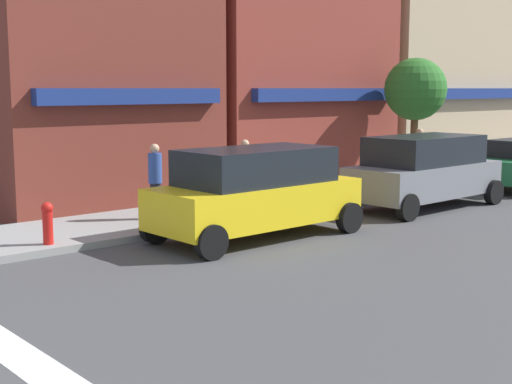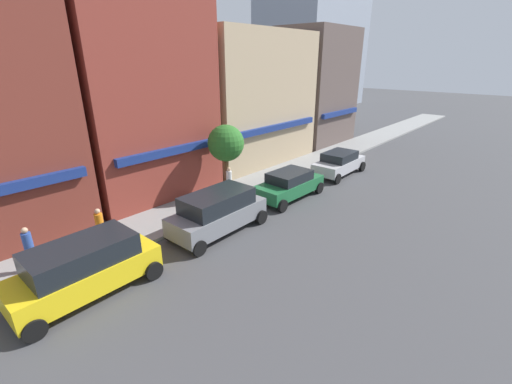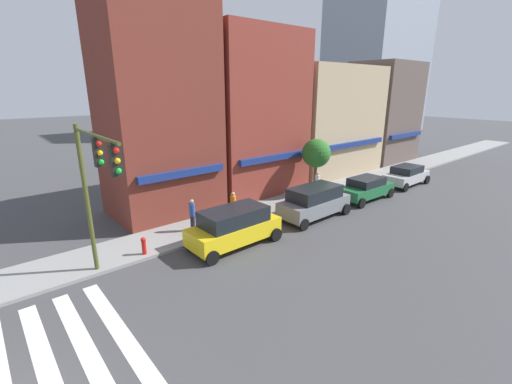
{
  "view_description": "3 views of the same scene",
  "coord_description": "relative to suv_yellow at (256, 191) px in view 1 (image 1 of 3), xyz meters",
  "views": [
    {
      "loc": [
        0.48,
        -6.66,
        3.19
      ],
      "look_at": [
        10.37,
        4.7,
        1.0
      ],
      "focal_mm": 50.0,
      "sensor_mm": 36.0,
      "label": 1
    },
    {
      "loc": [
        6.9,
        -5.98,
        7.5
      ],
      "look_at": [
        19.0,
        4.7,
        1.2
      ],
      "focal_mm": 24.0,
      "sensor_mm": 36.0,
      "label": 2
    },
    {
      "loc": [
        1.13,
        -7.97,
        7.56
      ],
      "look_at": [
        12.87,
        6.0,
        2.0
      ],
      "focal_mm": 24.0,
      "sensor_mm": 36.0,
      "label": 3
    }
  ],
  "objects": [
    {
      "name": "suv_grey",
      "position": [
        6.0,
        0.0,
        0.0
      ],
      "size": [
        4.73,
        2.12,
        1.94
      ],
      "rotation": [
        0.0,
        0.0,
        0.02
      ],
      "color": "slate",
      "rests_on": "ground_plane"
    },
    {
      "name": "pedestrian_blue_shirt",
      "position": [
        -0.82,
        2.66,
        0.04
      ],
      "size": [
        0.32,
        0.32,
        1.77
      ],
      "rotation": [
        0.0,
        0.0,
        4.23
      ],
      "color": "#23232D",
      "rests_on": "sidewalk_left"
    },
    {
      "name": "fire_hydrant",
      "position": [
        -3.95,
        1.7,
        -0.42
      ],
      "size": [
        0.24,
        0.24,
        0.84
      ],
      "color": "red",
      "rests_on": "sidewalk_left"
    },
    {
      "name": "storefront_row",
      "position": [
        11.1,
        6.8,
        4.62
      ],
      "size": [
        31.63,
        5.3,
        14.18
      ],
      "color": "maroon",
      "rests_on": "ground_plane"
    },
    {
      "name": "pedestrian_white_shirt",
      "position": [
        9.06,
        2.39,
        0.04
      ],
      "size": [
        0.32,
        0.32,
        1.77
      ],
      "rotation": [
        0.0,
        0.0,
        3.31
      ],
      "color": "#23232D",
      "rests_on": "sidewalk_left"
    },
    {
      "name": "suv_yellow",
      "position": [
        0.0,
        0.0,
        0.0
      ],
      "size": [
        4.72,
        2.12,
        1.94
      ],
      "rotation": [
        0.0,
        0.0,
        0.01
      ],
      "color": "yellow",
      "rests_on": "ground_plane"
    },
    {
      "name": "pedestrian_orange_vest",
      "position": [
        1.66,
        2.32,
        0.04
      ],
      "size": [
        0.32,
        0.32,
        1.77
      ],
      "rotation": [
        0.0,
        0.0,
        4.66
      ],
      "color": "#23232D",
      "rests_on": "sidewalk_left"
    },
    {
      "name": "street_tree",
      "position": [
        9.29,
        2.8,
        2.11
      ],
      "size": [
        2.02,
        2.02,
        4.03
      ],
      "color": "brown",
      "rests_on": "sidewalk_left"
    }
  ]
}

